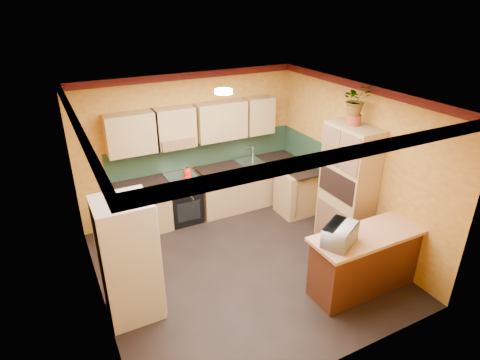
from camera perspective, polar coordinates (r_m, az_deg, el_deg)
name	(u,v)px	position (r m, az deg, el deg)	size (l,w,h in m)	color
room_shell	(235,136)	(5.74, -0.70, 6.31)	(4.24, 4.24, 2.72)	black
base_cabinets_back	(214,192)	(7.77, -3.77, -1.74)	(3.65, 0.60, 0.88)	tan
countertop_back	(213,170)	(7.57, -3.87, 1.37)	(3.65, 0.62, 0.04)	black
stove	(183,198)	(7.56, -8.11, -2.60)	(0.58, 0.58, 0.91)	black
kettle	(187,172)	(7.32, -7.50, 1.19)	(0.17, 0.17, 0.18)	red
sink	(249,162)	(7.87, 1.30, 2.64)	(0.48, 0.40, 0.03)	silver
base_cabinets_right	(299,191)	(7.87, 8.42, -1.61)	(0.60, 0.80, 0.88)	tan
countertop_right	(301,170)	(7.67, 8.63, 1.47)	(0.62, 0.80, 0.04)	black
fridge	(128,259)	(5.40, -15.58, -10.83)	(0.68, 0.66, 1.70)	silver
pantry	(347,187)	(6.78, 15.03, -1.03)	(0.48, 0.90, 2.10)	tan
fern_pot	(354,120)	(6.42, 15.85, 8.25)	(0.22, 0.22, 0.16)	brown
fern	(356,100)	(6.34, 16.19, 10.92)	(0.41, 0.36, 0.46)	tan
breakfast_bar	(370,261)	(6.17, 18.00, -10.84)	(1.80, 0.55, 0.88)	#522413
bar_top	(375,233)	(5.92, 18.60, -7.18)	(1.90, 0.65, 0.05)	tan
microwave	(340,235)	(5.44, 14.02, -7.55)	(0.50, 0.34, 0.28)	silver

